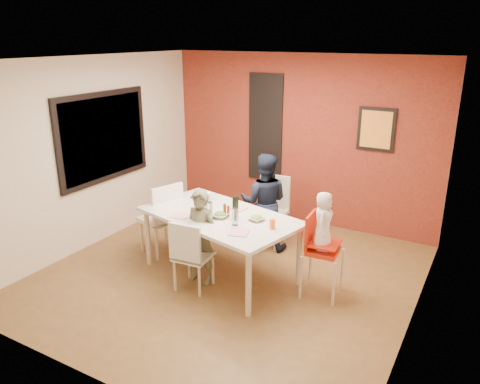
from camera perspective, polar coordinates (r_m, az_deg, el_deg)
The scene contains 35 objects.
ground at distance 6.16m, azimuth -1.40°, elevation -10.07°, with size 4.50×4.50×0.00m, color brown.
ceiling at distance 5.41m, azimuth -1.63°, elevation 15.87°, with size 4.50×4.50×0.02m, color silver.
wall_back at distance 7.59m, azimuth 7.31°, elevation 6.27°, with size 4.50×0.02×2.70m, color beige.
wall_front at distance 4.01m, azimuth -18.38°, elevation -6.15°, with size 4.50×0.02×2.70m, color beige.
wall_left at distance 7.03m, azimuth -17.49°, elevation 4.54°, with size 0.02×4.50×2.70m, color beige.
wall_right at distance 4.93m, azimuth 21.55°, elevation -1.81°, with size 0.02×4.50×2.70m, color beige.
brick_accent_wall at distance 7.58m, azimuth 7.25°, elevation 6.24°, with size 4.50×0.02×2.70m, color maroon.
picture_window_frame at distance 7.10m, azimuth -16.31°, elevation 6.45°, with size 0.05×1.70×1.30m, color black.
picture_window_pane at distance 7.09m, azimuth -16.23°, elevation 6.44°, with size 0.02×1.55×1.15m, color black.
glassblock_strip at distance 7.77m, azimuth 3.13°, elevation 7.81°, with size 0.55×0.03×1.70m, color silver.
glassblock_surround at distance 7.77m, azimuth 3.12°, elevation 7.81°, with size 0.60×0.03×1.76m, color black.
art_print_frame at distance 7.14m, azimuth 16.28°, elevation 7.34°, with size 0.54×0.03×0.64m, color black.
art_print_canvas at distance 7.13m, azimuth 16.25°, elevation 7.32°, with size 0.44×0.01×0.54m, color gold.
dining_table at distance 5.88m, azimuth -2.49°, elevation -3.45°, with size 2.19×1.53×0.83m.
chair_near at distance 5.64m, azimuth -6.13°, elevation -7.35°, with size 0.45×0.45×0.90m.
chair_far at distance 6.90m, azimuth 3.84°, elevation -1.72°, with size 0.49×0.49×1.01m.
chair_left at distance 6.57m, azimuth -9.31°, elevation -2.83°, with size 0.61×0.61×1.05m.
high_chair at distance 5.57m, azimuth 9.64°, elevation -6.64°, with size 0.46×0.46×1.01m.
child_near at distance 5.77m, azimuth -4.84°, elevation -5.53°, with size 0.44×0.29×1.21m, color #52513A.
child_far at distance 6.63m, azimuth 2.95°, elevation -1.22°, with size 0.69×0.54×1.42m, color black.
toddler at distance 5.43m, azimuth 10.11°, elevation -3.49°, with size 0.34×0.22×0.69m, color silver.
plate_near_left at distance 5.84m, azimuth -7.26°, elevation -2.88°, with size 0.21×0.21×0.01m, color white.
plate_far_mid at distance 6.04m, azimuth -0.16°, elevation -1.98°, with size 0.20×0.20×0.01m, color white.
plate_near_right at distance 5.32m, azimuth -0.14°, elevation -4.97°, with size 0.21×0.21×0.01m, color white.
plate_far_left at distance 6.41m, azimuth -4.53°, elevation -0.80°, with size 0.22×0.22×0.01m, color white.
salad_bowl_a at distance 5.76m, azimuth -2.47°, elevation -2.84°, with size 0.22×0.22×0.05m, color white.
salad_bowl_b at distance 5.67m, azimuth 2.05°, elevation -3.24°, with size 0.20×0.20×0.05m, color silver.
wine_bottle at distance 5.65m, azimuth -0.57°, elevation -1.93°, with size 0.08×0.08×0.29m, color black.
wine_glass_a at distance 5.69m, azimuth -3.72°, elevation -2.27°, with size 0.08×0.08×0.22m, color silver.
wine_glass_b at distance 5.50m, azimuth -0.60°, elevation -3.02°, with size 0.07×0.07×0.21m, color silver.
paper_towel_roll at distance 5.87m, azimuth -4.15°, elevation -1.32°, with size 0.12×0.12×0.27m, color silver.
condiment_red at distance 5.77m, azimuth -1.43°, elevation -2.33°, with size 0.04×0.04×0.14m, color red.
condiment_green at distance 5.66m, azimuth -0.81°, elevation -2.65°, with size 0.04×0.04×0.16m, color #2F6822.
condiment_brown at distance 5.80m, azimuth -1.87°, elevation -2.15°, with size 0.04×0.04×0.15m, color brown.
sippy_cup at distance 5.43m, azimuth 3.97°, elevation -3.89°, with size 0.07×0.07×0.12m, color orange.
Camera 1 is at (2.79, -4.63, 2.97)m, focal length 35.00 mm.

